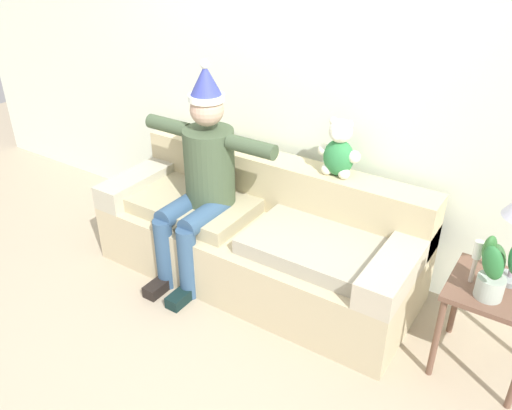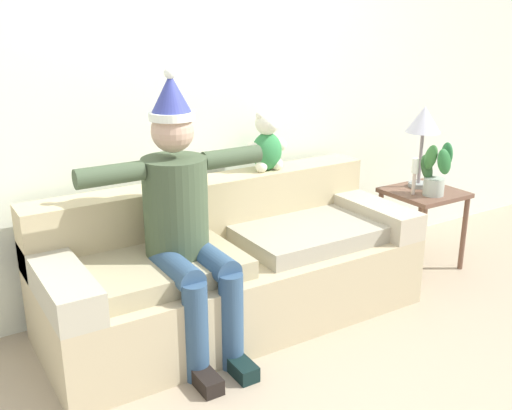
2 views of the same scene
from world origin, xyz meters
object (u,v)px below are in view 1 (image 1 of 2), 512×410
teddy_bear (339,150)px  candle_tall (476,256)px  couch (260,236)px  side_table (493,302)px  person_seated (201,175)px  potted_plant (495,268)px

teddy_bear → candle_tall: 1.05m
couch → side_table: couch is taller
side_table → candle_tall: size_ratio=2.24×
person_seated → teddy_bear: size_ratio=3.92×
teddy_bear → candle_tall: bearing=-19.7°
teddy_bear → potted_plant: size_ratio=1.02×
teddy_bear → side_table: 1.25m
person_seated → side_table: size_ratio=2.66×
couch → teddy_bear: bearing=31.7°
potted_plant → candle_tall: potted_plant is taller
person_seated → teddy_bear: (0.78, 0.42, 0.21)m
teddy_bear → candle_tall: teddy_bear is taller
person_seated → candle_tall: person_seated is taller
couch → person_seated: bearing=-156.0°
person_seated → candle_tall: (1.75, 0.08, -0.03)m
person_seated → side_table: bearing=2.9°
couch → side_table: size_ratio=3.91×
person_seated → potted_plant: size_ratio=3.99×
teddy_bear → potted_plant: 1.18m
side_table → person_seated: bearing=-177.1°
person_seated → candle_tall: 1.75m
teddy_bear → potted_plant: (1.07, -0.43, -0.22)m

